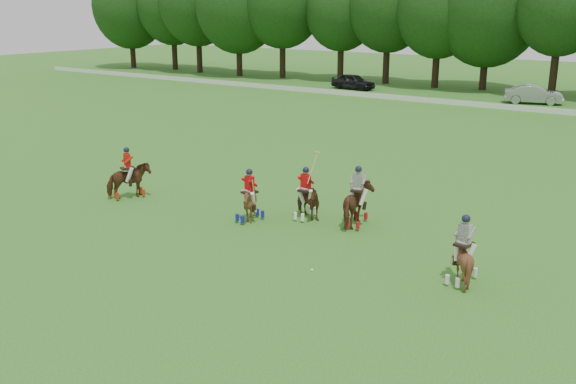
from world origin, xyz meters
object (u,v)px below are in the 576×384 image
Objects in this scene: car_mid at (534,95)px; polo_ball at (312,270)px; car_left at (353,81)px; polo_red_c at (250,203)px; polo_red_a at (129,180)px; polo_red_b at (306,201)px; polo_stripe_a at (357,204)px; polo_stripe_b at (463,259)px.

polo_ball is (3.86, -41.34, -0.74)m from car_mid.
car_left is 2.16× the size of polo_red_c.
polo_red_c is (6.28, 0.52, -0.08)m from polo_red_a.
car_mid is 39.71m from polo_red_a.
polo_red_b is (0.81, -37.04, -0.06)m from car_mid.
car_mid is 1.81× the size of polo_red_b.
polo_red_b is (18.43, -37.04, -0.05)m from car_left.
car_left is 1.94× the size of polo_stripe_a.
polo_red_b reaches higher than polo_red_c.
polo_red_a reaches higher than car_mid.
car_mid is 41.53m from polo_ball.
polo_stripe_a is 1.08× the size of polo_stripe_b.
polo_red_a is 6.30m from polo_red_c.
polo_stripe_b is (8.86, -0.92, 0.03)m from polo_red_c.
car_mid is 2.27× the size of polo_red_c.
polo_red_b is at bearing 125.41° from polo_ball.
polo_red_c is 0.97× the size of polo_stripe_b.
car_left is at bearing 123.05° from polo_stripe_b.
polo_ball is at bearing -78.37° from polo_stripe_a.
polo_red_c is 23.42× the size of polo_ball.
polo_red_a is at bearing 178.47° from polo_stripe_b.
polo_stripe_b reaches higher than car_left.
polo_stripe_a reaches higher than polo_red_a.
polo_red_a is (-7.08, -39.07, 0.03)m from car_mid.
polo_red_a is at bearing -166.27° from polo_stripe_a.
polo_red_a is 8.14m from polo_red_b.
polo_stripe_a is (3.69, 1.92, 0.11)m from polo_red_c.
polo_stripe_b reaches higher than polo_red_c.
polo_stripe_a is (2.08, 0.41, 0.12)m from polo_red_b.
car_left reaches higher than polo_ball.
polo_ball is at bearing -54.59° from polo_red_b.
polo_red_c is at bearing 149.11° from polo_ball.
polo_stripe_a is at bearing 151.19° from polo_stripe_b.
polo_stripe_b reaches higher than polo_ball.
polo_red_a is at bearing 152.99° from car_mid.
car_left is at bearing 113.58° from polo_red_c.
polo_stripe_a reaches higher than polo_red_c.
polo_red_a is 1.08× the size of polo_red_c.
polo_ball is at bearing 168.60° from car_mid.
polo_stripe_b is at bearing -18.52° from polo_red_b.
car_left is 41.99m from polo_stripe_a.
polo_red_a reaches higher than polo_red_c.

